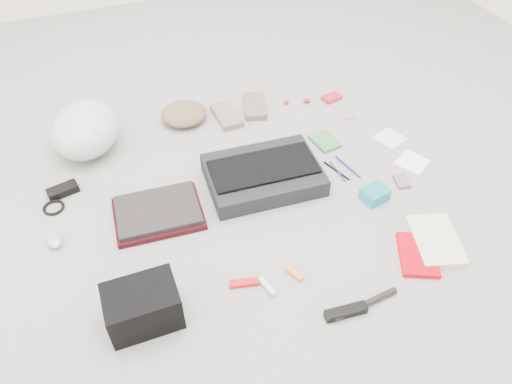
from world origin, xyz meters
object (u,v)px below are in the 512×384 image
object	(u,v)px
bike_helmet	(86,129)
camera_bag	(143,306)
accordion_wallet	(375,194)
laptop	(158,210)
book_red	(418,255)
messenger_bag	(263,175)

from	to	relation	value
bike_helmet	camera_bag	xyz separation A→B (m)	(0.05, -0.94, -0.03)
bike_helmet	accordion_wallet	xyz separation A→B (m)	(1.02, -0.72, -0.08)
laptop	camera_bag	bearing A→B (deg)	-104.08
laptop	book_red	distance (m)	0.98
bike_helmet	book_red	distance (m)	1.46
messenger_bag	book_red	world-z (taller)	messenger_bag
messenger_bag	bike_helmet	world-z (taller)	bike_helmet
laptop	bike_helmet	distance (m)	0.55
bike_helmet	camera_bag	world-z (taller)	bike_helmet
camera_bag	accordion_wallet	size ratio (longest dim) A/B	2.26
laptop	accordion_wallet	bearing A→B (deg)	-10.54
bike_helmet	accordion_wallet	size ratio (longest dim) A/B	3.49
camera_bag	accordion_wallet	world-z (taller)	camera_bag
messenger_bag	laptop	bearing A→B (deg)	-172.01
book_red	accordion_wallet	bearing A→B (deg)	113.75
laptop	book_red	xyz separation A→B (m)	(0.83, -0.52, -0.02)
book_red	laptop	bearing A→B (deg)	172.14
camera_bag	book_red	xyz separation A→B (m)	(0.97, -0.09, -0.06)
camera_bag	book_red	distance (m)	0.97
bike_helmet	book_red	size ratio (longest dim) A/B	1.81
messenger_bag	camera_bag	world-z (taller)	camera_bag
messenger_bag	accordion_wallet	world-z (taller)	messenger_bag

